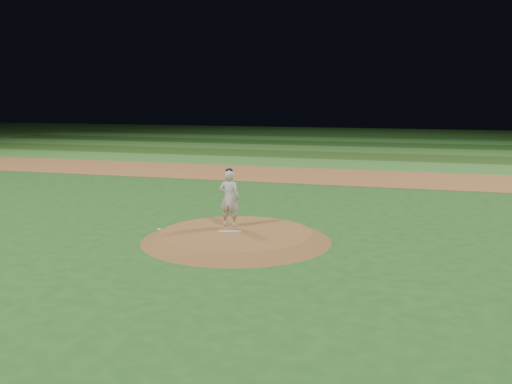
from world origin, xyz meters
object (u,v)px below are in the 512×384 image
Objects in this scene: pitching_rubber at (230,232)px; rosin_bag at (159,229)px; pitchers_mound at (236,236)px; pitcher_on_mound at (229,198)px.

rosin_bag is at bearing 171.89° from pitching_rubber.
pitching_rubber is 6.15× the size of rosin_bag.
pitchers_mound is 8.72× the size of pitching_rubber.
pitchers_mound is at bearing -55.55° from pitcher_on_mound.
pitching_rubber is (-0.16, -0.08, 0.14)m from pitchers_mound.
rosin_bag is 0.06× the size of pitcher_on_mound.
pitchers_mound is 3.10× the size of pitcher_on_mound.
pitcher_on_mound is at bearing 124.45° from pitchers_mound.
pitchers_mound is 1.25m from pitcher_on_mound.
rosin_bag is at bearing -168.32° from pitchers_mound.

